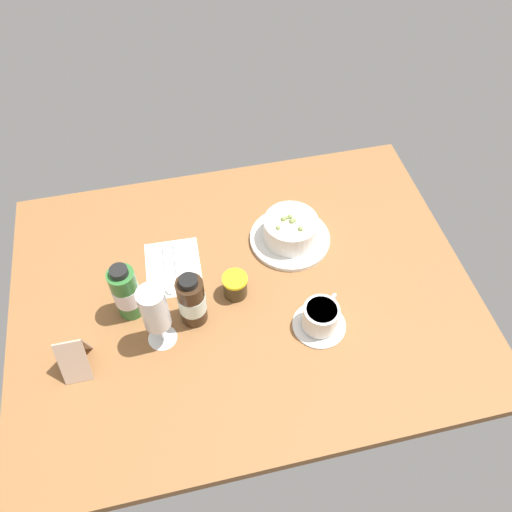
{
  "coord_description": "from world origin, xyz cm",
  "views": [
    {
      "loc": [
        12.39,
        68.97,
        103.94
      ],
      "look_at": [
        -3.78,
        -2.44,
        8.86
      ],
      "focal_mm": 36.33,
      "sensor_mm": 36.0,
      "label": 1
    }
  ],
  "objects_px": {
    "wine_glass": "(155,311)",
    "menu_card": "(73,354)",
    "cutlery_setting": "(173,269)",
    "coffee_cup": "(321,318)",
    "sauce_bottle_brown": "(192,301)",
    "sauce_bottle_green": "(126,294)",
    "porridge_bowl": "(290,231)",
    "jam_jar": "(235,286)"
  },
  "relations": [
    {
      "from": "porridge_bowl",
      "to": "menu_card",
      "type": "bearing_deg",
      "value": 24.12
    },
    {
      "from": "porridge_bowl",
      "to": "sauce_bottle_green",
      "type": "height_order",
      "value": "sauce_bottle_green"
    },
    {
      "from": "cutlery_setting",
      "to": "sauce_bottle_green",
      "type": "relative_size",
      "value": 1.12
    },
    {
      "from": "porridge_bowl",
      "to": "cutlery_setting",
      "type": "height_order",
      "value": "porridge_bowl"
    },
    {
      "from": "jam_jar",
      "to": "sauce_bottle_brown",
      "type": "bearing_deg",
      "value": 22.87
    },
    {
      "from": "sauce_bottle_brown",
      "to": "sauce_bottle_green",
      "type": "distance_m",
      "value": 0.15
    },
    {
      "from": "jam_jar",
      "to": "cutlery_setting",
      "type": "bearing_deg",
      "value": -36.69
    },
    {
      "from": "coffee_cup",
      "to": "sauce_bottle_brown",
      "type": "height_order",
      "value": "sauce_bottle_brown"
    },
    {
      "from": "porridge_bowl",
      "to": "sauce_bottle_brown",
      "type": "bearing_deg",
      "value": 32.35
    },
    {
      "from": "sauce_bottle_green",
      "to": "porridge_bowl",
      "type": "bearing_deg",
      "value": -163.04
    },
    {
      "from": "wine_glass",
      "to": "jam_jar",
      "type": "height_order",
      "value": "wine_glass"
    },
    {
      "from": "cutlery_setting",
      "to": "sauce_bottle_green",
      "type": "height_order",
      "value": "sauce_bottle_green"
    },
    {
      "from": "coffee_cup",
      "to": "sauce_bottle_green",
      "type": "height_order",
      "value": "sauce_bottle_green"
    },
    {
      "from": "porridge_bowl",
      "to": "menu_card",
      "type": "relative_size",
      "value": 1.95
    },
    {
      "from": "cutlery_setting",
      "to": "sauce_bottle_brown",
      "type": "height_order",
      "value": "sauce_bottle_brown"
    },
    {
      "from": "porridge_bowl",
      "to": "menu_card",
      "type": "distance_m",
      "value": 0.59
    },
    {
      "from": "coffee_cup",
      "to": "sauce_bottle_green",
      "type": "bearing_deg",
      "value": -17.73
    },
    {
      "from": "sauce_bottle_brown",
      "to": "sauce_bottle_green",
      "type": "height_order",
      "value": "sauce_bottle_green"
    },
    {
      "from": "cutlery_setting",
      "to": "coffee_cup",
      "type": "distance_m",
      "value": 0.39
    },
    {
      "from": "porridge_bowl",
      "to": "coffee_cup",
      "type": "height_order",
      "value": "porridge_bowl"
    },
    {
      "from": "porridge_bowl",
      "to": "sauce_bottle_green",
      "type": "relative_size",
      "value": 1.29
    },
    {
      "from": "coffee_cup",
      "to": "jam_jar",
      "type": "relative_size",
      "value": 2.01
    },
    {
      "from": "wine_glass",
      "to": "sauce_bottle_green",
      "type": "distance_m",
      "value": 0.11
    },
    {
      "from": "porridge_bowl",
      "to": "wine_glass",
      "type": "height_order",
      "value": "wine_glass"
    },
    {
      "from": "cutlery_setting",
      "to": "wine_glass",
      "type": "height_order",
      "value": "wine_glass"
    },
    {
      "from": "jam_jar",
      "to": "sauce_bottle_green",
      "type": "relative_size",
      "value": 0.38
    },
    {
      "from": "cutlery_setting",
      "to": "jam_jar",
      "type": "xyz_separation_m",
      "value": [
        -0.14,
        0.1,
        0.03
      ]
    },
    {
      "from": "wine_glass",
      "to": "menu_card",
      "type": "bearing_deg",
      "value": 8.5
    },
    {
      "from": "porridge_bowl",
      "to": "wine_glass",
      "type": "xyz_separation_m",
      "value": [
        0.35,
        0.21,
        0.08
      ]
    },
    {
      "from": "coffee_cup",
      "to": "sauce_bottle_brown",
      "type": "relative_size",
      "value": 0.81
    },
    {
      "from": "cutlery_setting",
      "to": "wine_glass",
      "type": "bearing_deg",
      "value": 75.74
    },
    {
      "from": "sauce_bottle_green",
      "to": "cutlery_setting",
      "type": "bearing_deg",
      "value": -137.55
    },
    {
      "from": "cutlery_setting",
      "to": "coffee_cup",
      "type": "height_order",
      "value": "coffee_cup"
    },
    {
      "from": "sauce_bottle_green",
      "to": "jam_jar",
      "type": "bearing_deg",
      "value": 179.26
    },
    {
      "from": "porridge_bowl",
      "to": "jam_jar",
      "type": "distance_m",
      "value": 0.21
    },
    {
      "from": "coffee_cup",
      "to": "wine_glass",
      "type": "relative_size",
      "value": 0.67
    },
    {
      "from": "cutlery_setting",
      "to": "menu_card",
      "type": "xyz_separation_m",
      "value": [
        0.23,
        0.21,
        0.05
      ]
    },
    {
      "from": "coffee_cup",
      "to": "sauce_bottle_brown",
      "type": "distance_m",
      "value": 0.29
    },
    {
      "from": "wine_glass",
      "to": "sauce_bottle_green",
      "type": "height_order",
      "value": "wine_glass"
    },
    {
      "from": "coffee_cup",
      "to": "wine_glass",
      "type": "bearing_deg",
      "value": -7.41
    },
    {
      "from": "menu_card",
      "to": "coffee_cup",
      "type": "bearing_deg",
      "value": 178.02
    },
    {
      "from": "wine_glass",
      "to": "menu_card",
      "type": "height_order",
      "value": "wine_glass"
    }
  ]
}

